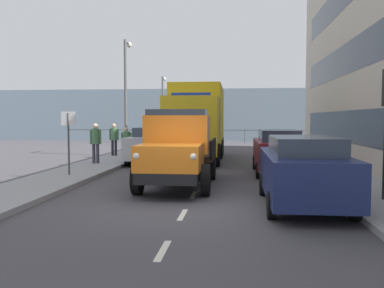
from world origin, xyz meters
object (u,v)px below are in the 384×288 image
Objects in this scene: car_silver_oppositeside_0 at (153,144)px; pedestrian_couple_a at (114,137)px; car_navy_kerbside_near at (303,170)px; car_maroon_kerbside_1 at (278,151)px; lamp_post_promenade at (126,86)px; street_sign at (68,132)px; pedestrian_strolling at (96,140)px; lamp_post_far at (163,102)px; lorry_cargo_yellow at (197,120)px; car_white_oppositeside_1 at (171,139)px; pedestrian_near_railing at (126,141)px; car_red_oppositeside_2 at (182,135)px; truck_vintage_orange at (178,150)px.

car_silver_oppositeside_0 is 3.39m from pedestrian_couple_a.
car_navy_kerbside_near is 6.11m from car_maroon_kerbside_1.
lamp_post_promenade is 2.88× the size of street_sign.
car_navy_kerbside_near is 11.07m from car_silver_oppositeside_0.
pedestrian_strolling is 6.15m from lamp_post_promenade.
pedestrian_couple_a is 0.31× the size of lamp_post_far.
lorry_cargo_yellow reaches higher than car_white_oppositeside_1.
car_white_oppositeside_1 is 2.42× the size of pedestrian_couple_a.
pedestrian_near_railing is 4.71m from lamp_post_promenade.
pedestrian_couple_a is at bearing 53.83° from car_white_oppositeside_1.
pedestrian_couple_a is at bearing -85.25° from street_sign.
lamp_post_promenade is at bearing -89.80° from pedestrian_strolling.
pedestrian_couple_a is at bearing 88.40° from lamp_post_far.
lamp_post_promenade is at bearing 73.25° from car_red_oppositeside_2.
lorry_cargo_yellow is 6.31m from car_maroon_kerbside_1.
car_maroon_kerbside_1 is 2.54× the size of pedestrian_couple_a.
car_white_oppositeside_1 is 2.35× the size of pedestrian_strolling.
street_sign is at bearing 94.90° from pedestrian_strolling.
car_white_oppositeside_1 is 2.65× the size of pedestrian_near_railing.
car_white_oppositeside_1 is at bearing -126.17° from pedestrian_couple_a.
truck_vintage_orange is 23.20m from lamp_post_far.
pedestrian_strolling is at bearing -50.23° from truck_vintage_orange.
pedestrian_strolling reaches higher than car_white_oppositeside_1.
lamp_post_far is at bearing -73.28° from lorry_cargo_yellow.
car_navy_kerbside_near is 2.03× the size of street_sign.
car_maroon_kerbside_1 is 9.94m from pedestrian_couple_a.
truck_vintage_orange reaches higher than car_silver_oppositeside_0.
pedestrian_near_railing is (3.55, -7.25, -0.11)m from truck_vintage_orange.
lamp_post_promenade is at bearing 89.64° from lamp_post_far.
car_red_oppositeside_2 is at bearing -96.93° from pedestrian_near_railing.
truck_vintage_orange is 1.29× the size of car_maroon_kerbside_1.
car_maroon_kerbside_1 is 7.85m from pedestrian_near_railing.
lamp_post_promenade reaches higher than car_white_oppositeside_1.
pedestrian_couple_a is at bearing -59.09° from pedestrian_near_railing.
car_red_oppositeside_2 is 2.63× the size of pedestrian_near_railing.
lorry_cargo_yellow is at bearing -141.53° from car_silver_oppositeside_0.
lamp_post_promenade reaches higher than car_maroon_kerbside_1.
pedestrian_couple_a is at bearing 78.91° from lamp_post_promenade.
car_silver_oppositeside_0 is (2.20, -7.09, -0.28)m from truck_vintage_orange.
pedestrian_near_railing is (6.97, -3.59, 0.18)m from car_maroon_kerbside_1.
car_navy_kerbside_near is at bearing 125.71° from pedestrian_near_railing.
pedestrian_near_railing is at bearing 83.07° from car_red_oppositeside_2.
car_maroon_kerbside_1 is at bearing 112.36° from lamp_post_far.
car_maroon_kerbside_1 is at bearing -90.00° from car_navy_kerbside_near.
lorry_cargo_yellow is 1.96× the size of car_white_oppositeside_1.
pedestrian_near_railing is (-0.90, -1.91, -0.13)m from pedestrian_strolling.
car_silver_oppositeside_0 is 1.10× the size of car_white_oppositeside_1.
car_maroon_kerbside_1 is 1.05× the size of car_white_oppositeside_1.
lorry_cargo_yellow is 14.67m from lamp_post_far.
car_maroon_kerbside_1 is (-3.62, 5.03, -1.18)m from lorry_cargo_yellow.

